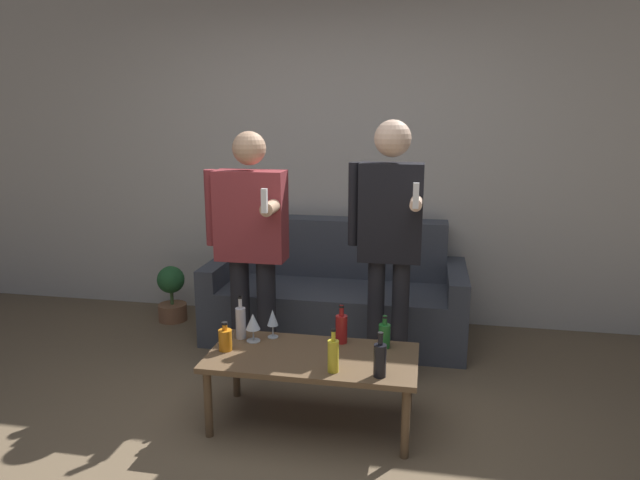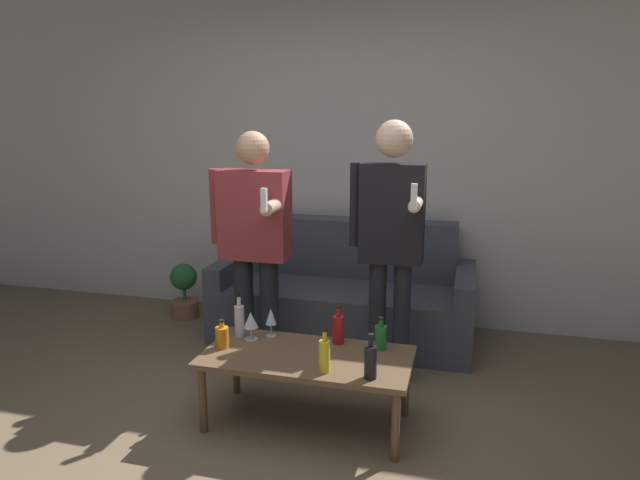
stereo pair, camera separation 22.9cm
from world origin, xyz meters
name	(u,v)px [view 1 (the left image)]	position (x,y,z in m)	size (l,w,h in m)	color
wall_back	(338,155)	(0.00, 2.33, 1.35)	(8.00, 0.06, 2.70)	silver
couch	(337,296)	(0.07, 1.89, 0.31)	(1.92, 0.80, 0.87)	#474C56
coffee_table	(312,362)	(0.15, 0.58, 0.37)	(1.13, 0.55, 0.41)	brown
bottle_orange	(384,335)	(0.52, 0.75, 0.48)	(0.07, 0.07, 0.18)	#23752D
bottle_green	(333,355)	(0.29, 0.40, 0.50)	(0.06, 0.06, 0.23)	yellow
bottle_dark	(380,359)	(0.53, 0.39, 0.50)	(0.06, 0.06, 0.23)	black
bottle_yellow	(225,339)	(-0.34, 0.55, 0.47)	(0.07, 0.07, 0.16)	orange
bottle_red	(341,328)	(0.28, 0.77, 0.50)	(0.07, 0.07, 0.22)	#B21E1E
bottle_clear	(241,322)	(-0.31, 0.73, 0.51)	(0.06, 0.06, 0.25)	silver
wine_glass_near	(273,318)	(-0.13, 0.78, 0.52)	(0.06, 0.06, 0.17)	silver
wine_glass_far	(253,322)	(-0.22, 0.70, 0.52)	(0.08, 0.08, 0.17)	silver
person_standing_left	(250,236)	(-0.38, 1.17, 0.92)	(0.53, 0.42, 1.58)	#232328
person_standing_right	(389,231)	(0.51, 1.17, 0.99)	(0.45, 0.42, 1.65)	#232328
potted_plant	(172,293)	(-1.31, 1.93, 0.24)	(0.23, 0.23, 0.46)	#936042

